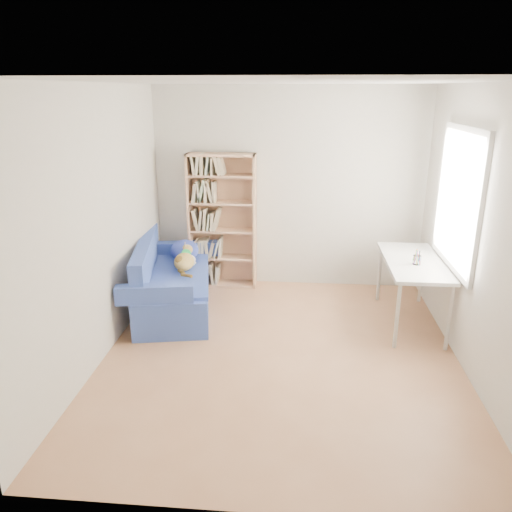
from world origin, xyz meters
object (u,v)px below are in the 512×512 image
Objects in this scene: sofa at (172,283)px; pen_cup at (417,259)px; bookshelf at (223,227)px; desk at (414,266)px.

pen_cup is (2.78, -0.29, 0.49)m from sofa.
sofa is 1.08m from bookshelf.
desk is (2.28, -0.98, -0.13)m from bookshelf.
desk is 8.06× the size of pen_cup.
bookshelf is 10.66× the size of pen_cup.
desk is at bearing -23.20° from bookshelf.
pen_cup reaches higher than sofa.
bookshelf reaches higher than pen_cup.
desk is (2.79, -0.16, 0.36)m from sofa.
pen_cup is (-0.00, -0.13, 0.13)m from desk.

